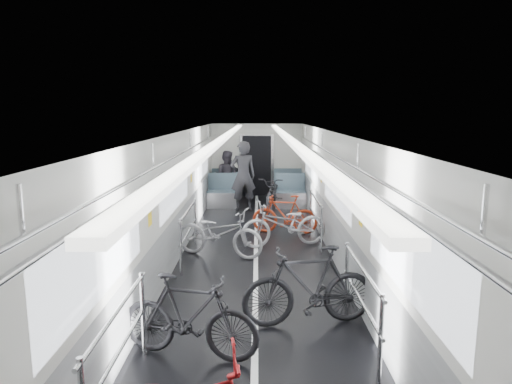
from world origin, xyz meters
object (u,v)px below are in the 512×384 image
bike_left_far (219,233)px  bike_right_mid (284,224)px  bike_aisle (273,194)px  person_seated (227,176)px  bike_right_far (285,214)px  bike_left_mid (189,316)px  person_standing (243,176)px  bike_right_near (309,286)px

bike_left_far → bike_right_mid: (1.30, 0.65, 0.01)m
bike_aisle → person_seated: size_ratio=1.20×
bike_right_mid → bike_right_far: bearing=161.7°
bike_left_mid → bike_left_far: bike_left_mid is taller
bike_left_far → person_seated: person_seated is taller
bike_left_mid → bike_right_far: size_ratio=1.09×
bike_left_far → bike_right_far: 2.18m
bike_right_far → bike_aisle: size_ratio=0.79×
bike_left_far → bike_right_far: bike_left_far is taller
person_standing → person_seated: size_ratio=1.25×
bike_right_mid → bike_aisle: size_ratio=0.95×
bike_right_far → bike_right_mid: bearing=4.6°
bike_right_near → bike_right_far: 4.59m
bike_right_near → bike_left_mid: bearing=-69.9°
bike_left_mid → person_seated: size_ratio=1.03×
bike_left_mid → bike_right_far: 5.60m
bike_right_mid → person_seated: (-1.53, 4.95, 0.32)m
bike_left_far → bike_left_mid: bearing=-161.4°
bike_left_far → person_standing: 4.21m
bike_right_mid → bike_left_mid: bearing=-31.2°
bike_right_mid → person_standing: size_ratio=0.92×
bike_left_far → bike_aisle: bearing=2.7°
bike_right_far → bike_left_mid: bearing=-5.9°
person_seated → bike_right_near: bearing=118.3°
bike_left_mid → bike_right_near: bike_right_near is taller
bike_left_far → bike_right_far: size_ratio=1.19×
bike_aisle → person_seated: bearing=144.0°
bike_left_far → person_seated: bearing=21.5°
bike_left_mid → bike_right_far: (1.40, 5.42, -0.04)m
bike_right_near → bike_left_far: bearing=-163.5°
bike_left_far → person_seated: size_ratio=1.13×
bike_right_near → bike_right_mid: 3.55m
bike_right_mid → bike_aisle: (-0.11, 3.41, 0.02)m
bike_left_mid → bike_left_far: bearing=13.4°
bike_left_mid → bike_right_near: size_ratio=0.92×
bike_right_mid → bike_aisle: 3.42m
bike_right_far → bike_aisle: bike_aisle is taller
bike_right_near → person_seated: person_seated is taller
bike_left_far → bike_right_mid: bearing=-44.4°
bike_left_far → person_seated: 5.62m
bike_right_far → person_standing: size_ratio=0.76×
bike_left_mid → bike_aisle: (1.22, 7.79, 0.01)m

